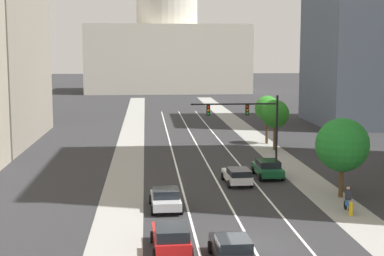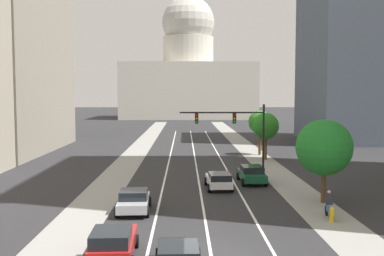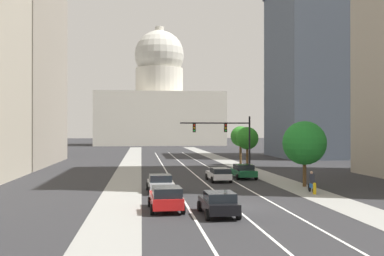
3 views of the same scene
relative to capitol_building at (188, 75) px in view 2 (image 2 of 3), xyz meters
The scene contains 18 objects.
ground_plane 82.29m from the capitol_building, 90.00° to the right, with size 400.00×400.00×0.00m, color #2B2B2D.
sidewalk_left 87.55m from the capitol_building, 94.98° to the right, with size 3.11×130.00×0.01m, color gray.
sidewalk_right 87.55m from the capitol_building, 85.02° to the right, with size 3.11×130.00×0.01m, color gray.
lane_stripe_left 97.16m from the capitol_building, 91.77° to the right, with size 0.16×90.00×0.01m, color white.
lane_stripe_center 97.11m from the capitol_building, 90.00° to the right, with size 0.16×90.00×0.01m, color white.
lane_stripe_right 97.16m from the capitol_building, 88.23° to the right, with size 0.16×90.00×0.01m, color white.
office_tower_far_right 75.31m from the capitol_building, 69.33° to the right, with size 16.34×18.67×32.19m.
capitol_building is the anchor object (origin of this frame).
car_green 105.31m from the capitol_building, 87.55° to the right, with size 2.19×4.30×1.47m.
car_silver 114.46m from the capitol_building, 92.25° to the right, with size 2.20×4.14×1.43m.
car_red 122.74m from the capitol_building, 92.09° to the right, with size 2.17×4.24×1.56m.
car_white 107.63m from the capitol_building, 89.20° to the right, with size 2.12×4.23×1.36m.
traffic_signal_mast 100.28m from the capitol_building, 87.87° to the right, with size 8.01×0.39×6.55m.
fire_hydrant 117.13m from the capitol_building, 86.35° to the right, with size 0.26×0.35×0.91m.
cyclist 116.30m from the capitol_building, 86.29° to the right, with size 0.38×1.70×1.72m.
street_tree_mid_right 87.93m from the capitol_building, 84.70° to the right, with size 2.87×2.87×5.52m.
street_tree_far_right 92.03m from the capitol_building, 84.96° to the right, with size 2.99×2.99×5.39m.
street_tree_near_right 112.19m from the capitol_building, 85.71° to the right, with size 3.87×3.87×5.79m.
Camera 2 is at (-1.23, -20.58, 7.49)m, focal length 41.84 mm.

